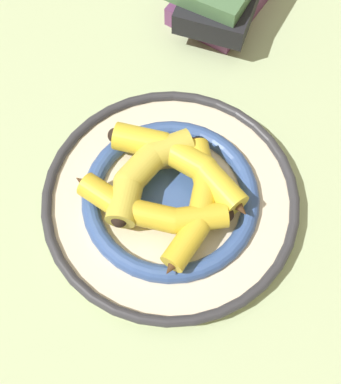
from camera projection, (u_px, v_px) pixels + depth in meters
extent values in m
plane|color=#B2C693|center=(162.00, 215.00, 0.73)|extent=(2.80, 2.80, 0.00)
cylinder|color=beige|center=(170.00, 202.00, 0.72)|extent=(0.33, 0.33, 0.02)
torus|color=#385699|center=(170.00, 197.00, 0.71)|extent=(0.24, 0.24, 0.02)
cylinder|color=#385699|center=(170.00, 198.00, 0.71)|extent=(0.09, 0.09, 0.00)
torus|color=#333338|center=(171.00, 197.00, 0.71)|extent=(0.35, 0.35, 0.01)
cylinder|color=gold|center=(105.00, 197.00, 0.68)|extent=(0.07, 0.07, 0.03)
cylinder|color=gold|center=(150.00, 215.00, 0.67)|extent=(0.06, 0.07, 0.03)
cylinder|color=gold|center=(201.00, 218.00, 0.67)|extent=(0.04, 0.07, 0.03)
sphere|color=gold|center=(125.00, 210.00, 0.67)|extent=(0.03, 0.03, 0.03)
sphere|color=gold|center=(176.00, 221.00, 0.67)|extent=(0.03, 0.03, 0.03)
cone|color=#472D19|center=(85.00, 184.00, 0.69)|extent=(0.04, 0.04, 0.02)
sphere|color=black|center=(227.00, 215.00, 0.67)|extent=(0.02, 0.02, 0.02)
cylinder|color=gold|center=(185.00, 245.00, 0.65)|extent=(0.07, 0.06, 0.03)
cylinder|color=gold|center=(202.00, 205.00, 0.68)|extent=(0.07, 0.05, 0.03)
cylinder|color=gold|center=(201.00, 164.00, 0.70)|extent=(0.06, 0.03, 0.03)
sphere|color=gold|center=(198.00, 226.00, 0.66)|extent=(0.03, 0.03, 0.03)
sphere|color=gold|center=(206.00, 184.00, 0.69)|extent=(0.03, 0.03, 0.03)
cone|color=#472D19|center=(171.00, 265.00, 0.64)|extent=(0.04, 0.04, 0.02)
sphere|color=black|center=(197.00, 144.00, 0.72)|extent=(0.02, 0.02, 0.02)
cylinder|color=yellow|center=(221.00, 187.00, 0.68)|extent=(0.08, 0.06, 0.04)
cylinder|color=yellow|center=(183.00, 157.00, 0.70)|extent=(0.07, 0.07, 0.04)
cylinder|color=yellow|center=(139.00, 141.00, 0.71)|extent=(0.06, 0.08, 0.04)
sphere|color=yellow|center=(204.00, 169.00, 0.70)|extent=(0.04, 0.04, 0.04)
sphere|color=yellow|center=(162.00, 146.00, 0.71)|extent=(0.04, 0.04, 0.04)
cone|color=#472D19|center=(237.00, 205.00, 0.67)|extent=(0.04, 0.04, 0.03)
sphere|color=black|center=(115.00, 135.00, 0.72)|extent=(0.02, 0.02, 0.02)
cylinder|color=gold|center=(172.00, 148.00, 0.71)|extent=(0.05, 0.06, 0.04)
cylinder|color=gold|center=(141.00, 169.00, 0.70)|extent=(0.06, 0.06, 0.04)
cylinder|color=gold|center=(124.00, 201.00, 0.68)|extent=(0.06, 0.05, 0.04)
sphere|color=gold|center=(154.00, 155.00, 0.70)|extent=(0.04, 0.04, 0.04)
sphere|color=gold|center=(128.00, 182.00, 0.69)|extent=(0.04, 0.04, 0.04)
cone|color=#472D19|center=(190.00, 142.00, 0.71)|extent=(0.04, 0.04, 0.03)
sphere|color=black|center=(119.00, 219.00, 0.66)|extent=(0.02, 0.02, 0.02)
cube|color=#753D70|center=(220.00, 1.00, 0.87)|extent=(0.19, 0.19, 0.03)
cube|color=white|center=(222.00, 0.00, 0.88)|extent=(0.18, 0.18, 0.03)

